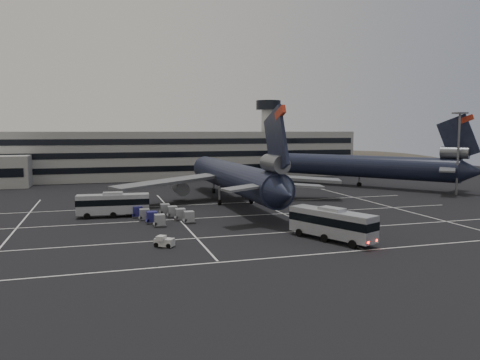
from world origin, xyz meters
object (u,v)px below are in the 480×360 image
object	(u,v)px
bus_near	(332,223)
uld_cluster	(159,214)
bus_far	(113,203)
trijet_main	(233,177)

from	to	relation	value
bus_near	uld_cluster	size ratio (longest dim) A/B	0.90
bus_far	uld_cluster	xyz separation A→B (m)	(6.94, -4.42, -1.38)
bus_far	uld_cluster	bearing A→B (deg)	-118.46
bus_far	trijet_main	bearing A→B (deg)	-66.08
bus_far	uld_cluster	distance (m)	8.35
uld_cluster	bus_far	bearing A→B (deg)	147.52
trijet_main	bus_far	size ratio (longest dim) A/B	4.85
bus_near	uld_cluster	xyz separation A→B (m)	(-19.65, 21.32, -1.50)
bus_near	uld_cluster	bearing A→B (deg)	108.39
trijet_main	uld_cluster	distance (m)	21.06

